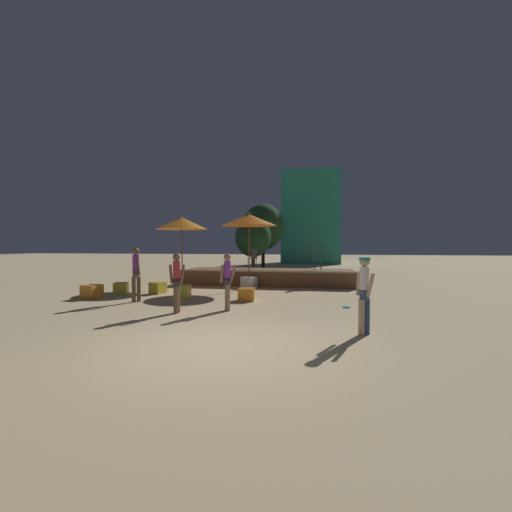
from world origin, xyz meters
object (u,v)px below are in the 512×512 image
Objects in this scene: bistro_chair_1 at (253,257)px; frisbee_disc at (347,307)px; person_1 at (177,281)px; cube_seat_5 at (247,294)px; person_0 at (364,292)px; cube_seat_1 at (92,292)px; cube_seat_3 at (158,288)px; person_3 at (136,272)px; cube_seat_2 at (183,292)px; patio_umbrella_0 at (249,220)px; background_tree_1 at (253,237)px; patio_umbrella_1 at (182,223)px; person_2 at (227,280)px; cube_seat_4 at (249,282)px; cube_seat_0 at (121,288)px; background_tree_0 at (263,227)px; bistro_chair_0 at (316,258)px.

bistro_chair_1 is 7.46m from frisbee_disc.
person_1 is at bearing 36.46° from bistro_chair_1.
cube_seat_5 is 5.15m from person_0.
cube_seat_1 is 0.39× the size of person_0.
person_3 is (0.19, -1.94, 0.77)m from cube_seat_3.
frisbee_disc is (5.48, -0.70, -0.23)m from cube_seat_2.
person_1 reaches higher than cube_seat_2.
person_1 is (0.79, -2.36, 0.64)m from cube_seat_2.
person_0 reaches higher than cube_seat_5.
bistro_chair_1 reaches higher than person_0.
patio_umbrella_0 is 0.85× the size of background_tree_1.
person_2 is at bearing -55.67° from patio_umbrella_1.
patio_umbrella_0 is 8.13m from person_0.
cube_seat_2 is 5.53m from frisbee_disc.
cube_seat_3 is 3.87m from cube_seat_4.
background_tree_0 is at bearing 78.87° from cube_seat_0.
bistro_chair_1 reaches higher than cube_seat_3.
patio_umbrella_0 is at bearing 99.68° from cube_seat_5.
bistro_chair_0 is at bearing 100.65° from frisbee_disc.
background_tree_1 is (-4.43, 8.43, 1.11)m from bistro_chair_0.
cube_seat_4 is at bearing 37.21° from cube_seat_1.
cube_seat_0 is 0.89× the size of cube_seat_4.
cube_seat_3 is 15.78m from background_tree_0.
person_2 is 1.81× the size of bistro_chair_1.
person_1 is (2.26, -3.46, 0.66)m from cube_seat_3.
cube_seat_3 is at bearing 40.42° from cube_seat_1.
cube_seat_2 is 0.57× the size of bistro_chair_0.
cube_seat_2 is at bearing -178.61° from cube_seat_5.
bistro_chair_1 is (1.48, 5.46, 1.06)m from cube_seat_2.
background_tree_0 is at bearing 87.97° from background_tree_1.
patio_umbrella_1 is 3.41m from cube_seat_3.
person_1 is 1.42m from person_2.
cube_seat_4 is at bearing 35.30° from cube_seat_3.
bistro_chair_1 is at bearing -107.71° from person_0.
person_2 reaches higher than frisbee_disc.
person_1 is at bearing -98.95° from cube_seat_4.
person_3 is at bearing -127.85° from patio_umbrella_0.
cube_seat_0 is 0.69× the size of bistro_chair_0.
bistro_chair_0 reaches higher than cube_seat_4.
cube_seat_4 is 8.18m from person_0.
patio_umbrella_1 is 1.96× the size of person_2.
person_3 is 0.34× the size of background_tree_0.
person_2 is at bearing -85.66° from cube_seat_4.
cube_seat_0 is 0.99× the size of cube_seat_3.
person_2 is (2.07, -1.76, 0.62)m from cube_seat_2.
cube_seat_1 is 2.14m from person_3.
cube_seat_5 is 0.11× the size of background_tree_0.
patio_umbrella_1 reaches higher than frisbee_disc.
person_1 is (-4.79, 1.46, -0.02)m from person_0.
patio_umbrella_1 is 6.19m from bistro_chair_0.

